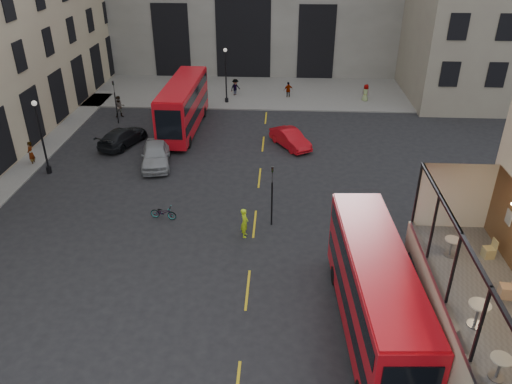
# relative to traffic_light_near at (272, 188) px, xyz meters

# --- Properties ---
(host_frontage) EXTENTS (3.00, 11.00, 4.50)m
(host_frontage) POSITION_rel_traffic_light_near_xyz_m (7.50, -12.00, -0.17)
(host_frontage) COLOR beige
(host_frontage) RESTS_ON ground
(cafe_floor) EXTENTS (3.00, 10.00, 0.10)m
(cafe_floor) POSITION_rel_traffic_light_near_xyz_m (7.50, -12.00, 2.12)
(cafe_floor) COLOR slate
(cafe_floor) RESTS_ON host_frontage
(pavement_far) EXTENTS (40.00, 12.00, 0.12)m
(pavement_far) POSITION_rel_traffic_light_near_xyz_m (-5.00, 26.00, -2.36)
(pavement_far) COLOR slate
(pavement_far) RESTS_ON ground
(traffic_light_near) EXTENTS (0.16, 0.20, 3.80)m
(traffic_light_near) POSITION_rel_traffic_light_near_xyz_m (0.00, 0.00, 0.00)
(traffic_light_near) COLOR black
(traffic_light_near) RESTS_ON ground
(traffic_light_far) EXTENTS (0.16, 0.20, 3.80)m
(traffic_light_far) POSITION_rel_traffic_light_near_xyz_m (-14.00, 16.00, 0.00)
(traffic_light_far) COLOR black
(traffic_light_far) RESTS_ON ground
(street_lamp_a) EXTENTS (0.36, 0.36, 5.33)m
(street_lamp_a) POSITION_rel_traffic_light_near_xyz_m (-16.00, 6.00, -0.03)
(street_lamp_a) COLOR black
(street_lamp_a) RESTS_ON ground
(street_lamp_b) EXTENTS (0.36, 0.36, 5.33)m
(street_lamp_b) POSITION_rel_traffic_light_near_xyz_m (-5.00, 22.00, -0.03)
(street_lamp_b) COLOR black
(street_lamp_b) RESTS_ON ground
(bus_near) EXTENTS (2.93, 10.45, 4.12)m
(bus_near) POSITION_rel_traffic_light_near_xyz_m (4.50, -8.51, -0.11)
(bus_near) COLOR red
(bus_near) RESTS_ON ground
(bus_far) EXTENTS (2.64, 10.52, 4.18)m
(bus_far) POSITION_rel_traffic_light_near_xyz_m (-7.81, 14.66, -0.08)
(bus_far) COLOR red
(bus_far) RESTS_ON ground
(car_a) EXTENTS (2.86, 5.14, 1.65)m
(car_a) POSITION_rel_traffic_light_near_xyz_m (-8.67, 7.72, -1.60)
(car_a) COLOR #979B9F
(car_a) RESTS_ON ground
(car_b) EXTENTS (3.48, 4.35, 1.39)m
(car_b) POSITION_rel_traffic_light_near_xyz_m (1.16, 11.59, -1.73)
(car_b) COLOR #B50B13
(car_b) RESTS_ON ground
(car_c) EXTENTS (3.49, 5.21, 1.40)m
(car_c) POSITION_rel_traffic_light_near_xyz_m (-12.14, 11.22, -1.72)
(car_c) COLOR black
(car_c) RESTS_ON ground
(bicycle) EXTENTS (1.70, 0.84, 0.85)m
(bicycle) POSITION_rel_traffic_light_near_xyz_m (-6.51, 0.31, -2.00)
(bicycle) COLOR gray
(bicycle) RESTS_ON ground
(cyclist) EXTENTS (0.43, 0.65, 1.77)m
(cyclist) POSITION_rel_traffic_light_near_xyz_m (-1.49, -1.30, -1.54)
(cyclist) COLOR #CCFD1A
(cyclist) RESTS_ON ground
(pedestrian_a) EXTENTS (1.17, 1.06, 1.95)m
(pedestrian_a) POSITION_rel_traffic_light_near_xyz_m (-14.25, 17.56, -1.45)
(pedestrian_a) COLOR gray
(pedestrian_a) RESTS_ON ground
(pedestrian_b) EXTENTS (1.27, 1.27, 1.77)m
(pedestrian_b) POSITION_rel_traffic_light_near_xyz_m (-4.33, 24.22, -1.54)
(pedestrian_b) COLOR gray
(pedestrian_b) RESTS_ON ground
(pedestrian_c) EXTENTS (1.04, 0.70, 1.65)m
(pedestrian_c) POSITION_rel_traffic_light_near_xyz_m (1.03, 23.89, -1.60)
(pedestrian_c) COLOR gray
(pedestrian_c) RESTS_ON ground
(pedestrian_d) EXTENTS (0.98, 0.99, 1.73)m
(pedestrian_d) POSITION_rel_traffic_light_near_xyz_m (8.63, 23.22, -1.56)
(pedestrian_d) COLOR gray
(pedestrian_d) RESTS_ON ground
(pedestrian_e) EXTENTS (0.48, 0.69, 1.80)m
(pedestrian_e) POSITION_rel_traffic_light_near_xyz_m (-17.76, 7.26, -1.52)
(pedestrian_e) COLOR gray
(pedestrian_e) RESTS_ON ground
(cafe_table_near) EXTENTS (0.60, 0.60, 0.75)m
(cafe_table_near) POSITION_rel_traffic_light_near_xyz_m (6.62, -14.88, 2.67)
(cafe_table_near) COLOR beige
(cafe_table_near) RESTS_ON cafe_floor
(cafe_table_mid) EXTENTS (0.69, 0.69, 0.86)m
(cafe_table_mid) POSITION_rel_traffic_light_near_xyz_m (6.70, -12.81, 2.74)
(cafe_table_mid) COLOR beige
(cafe_table_mid) RESTS_ON cafe_floor
(cafe_table_far) EXTENTS (0.59, 0.59, 0.74)m
(cafe_table_far) POSITION_rel_traffic_light_near_xyz_m (6.98, -9.07, 2.66)
(cafe_table_far) COLOR silver
(cafe_table_far) RESTS_ON cafe_floor
(cafe_chair_c) EXTENTS (0.46, 0.46, 0.84)m
(cafe_chair_c) POSITION_rel_traffic_light_near_xyz_m (8.18, -11.38, 2.43)
(cafe_chair_c) COLOR tan
(cafe_chair_c) RESTS_ON cafe_floor
(cafe_chair_d) EXTENTS (0.43, 0.43, 0.77)m
(cafe_chair_d) POSITION_rel_traffic_light_near_xyz_m (8.39, -9.10, 2.41)
(cafe_chair_d) COLOR tan
(cafe_chair_d) RESTS_ON cafe_floor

